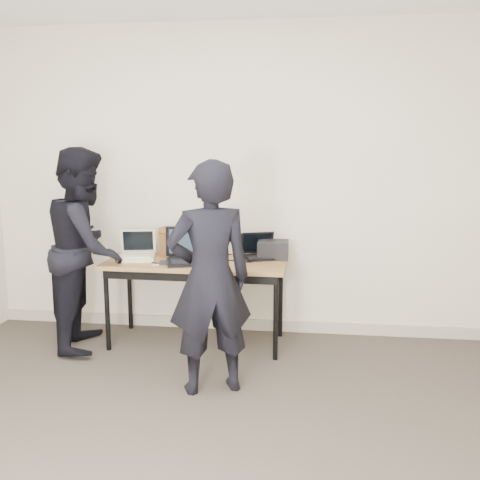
% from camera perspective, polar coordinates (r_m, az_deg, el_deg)
% --- Properties ---
extents(room, '(4.60, 4.60, 2.80)m').
position_cam_1_polar(room, '(2.51, -6.92, 2.55)').
color(room, '#3D362E').
rests_on(room, ground).
extents(desk, '(1.51, 0.68, 0.72)m').
position_cam_1_polar(desk, '(4.48, -4.71, -2.98)').
color(desk, brown).
rests_on(desk, ground).
extents(laptop_beige, '(0.35, 0.34, 0.24)m').
position_cam_1_polar(laptop_beige, '(4.60, -10.91, -1.41)').
color(laptop_beige, beige).
rests_on(laptop_beige, desk).
extents(laptop_center, '(0.46, 0.45, 0.29)m').
position_cam_1_polar(laptop_center, '(4.42, -5.43, -1.51)').
color(laptop_center, black).
rests_on(laptop_center, desk).
extents(laptop_right, '(0.36, 0.36, 0.21)m').
position_cam_1_polar(laptop_right, '(4.57, 2.08, -1.30)').
color(laptop_right, black).
rests_on(laptop_right, desk).
extents(leather_satchel, '(0.36, 0.19, 0.25)m').
position_cam_1_polar(leather_satchel, '(4.69, -6.31, -0.06)').
color(leather_satchel, brown).
rests_on(leather_satchel, desk).
extents(tissue, '(0.14, 0.12, 0.08)m').
position_cam_1_polar(tissue, '(4.67, -5.99, 1.84)').
color(tissue, white).
rests_on(tissue, leather_satchel).
extents(equipment_box, '(0.26, 0.22, 0.15)m').
position_cam_1_polar(equipment_box, '(4.55, 3.56, -1.02)').
color(equipment_box, black).
rests_on(equipment_box, desk).
extents(power_brick, '(0.08, 0.05, 0.03)m').
position_cam_1_polar(power_brick, '(4.35, -8.02, -2.43)').
color(power_brick, black).
rests_on(power_brick, desk).
extents(cables, '(1.14, 0.51, 0.01)m').
position_cam_1_polar(cables, '(4.46, -4.10, -2.18)').
color(cables, black).
rests_on(cables, desk).
extents(person_typist, '(0.68, 0.57, 1.59)m').
position_cam_1_polar(person_typist, '(3.59, -3.24, -4.12)').
color(person_typist, black).
rests_on(person_typist, ground).
extents(person_observer, '(0.77, 0.91, 1.66)m').
position_cam_1_polar(person_observer, '(4.59, -16.11, -0.87)').
color(person_observer, black).
rests_on(person_observer, ground).
extents(baseboard, '(4.50, 0.03, 0.10)m').
position_cam_1_polar(baseboard, '(4.96, -0.23, -8.94)').
color(baseboard, '#A39687').
rests_on(baseboard, ground).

